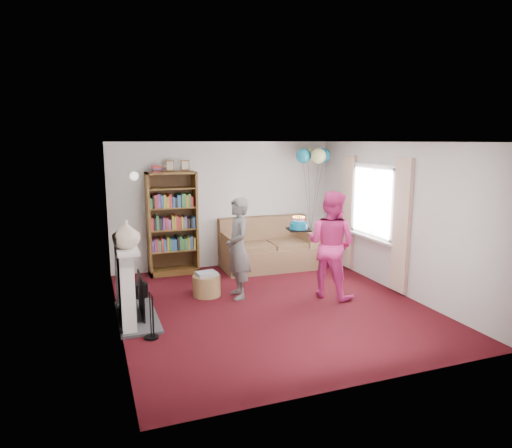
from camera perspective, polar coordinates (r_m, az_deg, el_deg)
name	(u,v)px	position (r m, az deg, el deg)	size (l,w,h in m)	color
ground	(271,305)	(7.19, 1.86, -10.13)	(5.00, 5.00, 0.00)	black
wall_back	(224,205)	(9.20, -3.98, 2.43)	(4.50, 0.02, 2.50)	silver
wall_left	(114,237)	(6.37, -17.28, -1.58)	(0.02, 5.00, 2.50)	silver
wall_right	(396,218)	(7.97, 17.14, 0.76)	(0.02, 5.00, 2.50)	silver
ceiling	(272,142)	(6.74, 1.98, 10.26)	(4.50, 5.00, 0.01)	white
fireplace	(129,285)	(6.75, -15.56, -7.31)	(0.55, 1.80, 1.12)	#3F3F42
window_bay	(373,215)	(8.43, 14.37, 1.07)	(0.14, 2.02, 2.20)	white
wall_sconce	(134,176)	(8.66, -15.00, 5.81)	(0.16, 0.23, 0.16)	gold
bookcase	(172,224)	(8.80, -10.47, -0.02)	(0.92, 0.42, 2.16)	#472B14
sofa	(268,249)	(9.21, 1.48, -3.16)	(1.86, 0.99, 0.99)	brown
wicker_basket	(207,285)	(7.60, -6.18, -7.56)	(0.46, 0.46, 0.40)	#987347
person_striped	(238,248)	(7.34, -2.26, -3.04)	(0.60, 0.39, 1.64)	black
person_magenta	(331,244)	(7.46, 9.35, -2.53)	(0.85, 0.66, 1.74)	#D12977
birthday_cake	(299,226)	(7.36, 5.36, -0.24)	(0.35, 0.35, 0.22)	black
balloons	(313,156)	(9.34, 7.18, 8.47)	(0.74, 0.74, 1.68)	#3F3F3F
mantel_vase	(126,234)	(6.22, -15.94, -1.20)	(0.36, 0.36, 0.38)	beige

